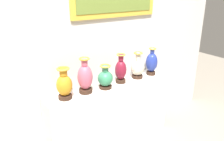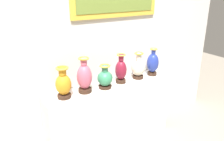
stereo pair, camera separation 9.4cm
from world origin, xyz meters
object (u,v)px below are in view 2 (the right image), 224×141
object	(u,v)px
vase_burgundy	(121,70)
vase_amber	(63,84)
vase_jade	(105,78)
vase_cobalt	(153,63)
vase_rose	(85,77)
vase_ivory	(138,68)

from	to	relation	value
vase_burgundy	vase_amber	bearing A→B (deg)	-179.20
vase_jade	vase_cobalt	world-z (taller)	vase_cobalt
vase_rose	vase_burgundy	world-z (taller)	vase_rose
vase_jade	vase_ivory	xyz separation A→B (m)	(0.52, 0.03, 0.02)
vase_rose	vase_burgundy	size ratio (longest dim) A/B	1.11
vase_burgundy	vase_cobalt	bearing A→B (deg)	-1.33
vase_amber	vase_rose	distance (m)	0.25
vase_rose	vase_jade	world-z (taller)	vase_rose
vase_cobalt	vase_rose	bearing A→B (deg)	179.47
vase_burgundy	vase_cobalt	world-z (taller)	vase_cobalt
vase_amber	vase_burgundy	size ratio (longest dim) A/B	0.95
vase_jade	vase_burgundy	world-z (taller)	vase_burgundy
vase_rose	vase_cobalt	bearing A→B (deg)	-0.53
vase_rose	vase_jade	bearing A→B (deg)	-6.33
vase_rose	vase_ivory	size ratio (longest dim) A/B	1.18
vase_amber	vase_burgundy	bearing A→B (deg)	0.80
vase_rose	vase_cobalt	distance (m)	1.01
vase_ivory	vase_cobalt	size ratio (longest dim) A/B	0.93
vase_jade	vase_rose	bearing A→B (deg)	173.67
vase_jade	vase_ivory	size ratio (longest dim) A/B	0.82
vase_rose	vase_burgundy	xyz separation A→B (m)	(0.50, 0.00, -0.02)
vase_burgundy	vase_ivory	bearing A→B (deg)	0.40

